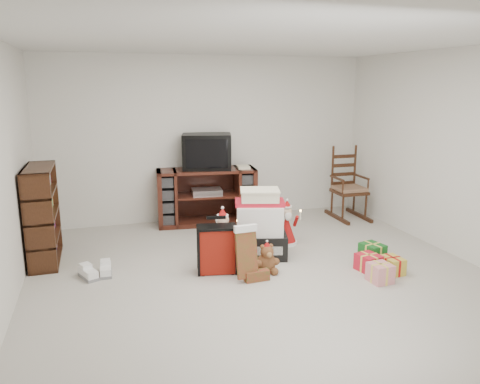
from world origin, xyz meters
The scene contains 13 objects.
room centered at (0.00, 0.00, 1.25)m, with size 5.01×5.01×2.51m.
tv_stand centered at (-0.11, 2.21, 0.42)m, with size 1.51×0.68×0.84m.
bookshelf centered at (-2.31, 1.26, 0.55)m, with size 0.31×0.93×1.14m.
rocking_chair centered at (2.09, 1.88, 0.40)m, with size 0.48×0.78×1.17m.
gift_pile centered at (0.18, 0.65, 0.36)m, with size 0.76×0.64×0.82m.
red_suitcase centered at (-0.44, 0.30, 0.28)m, with size 0.45×0.29×0.63m.
stocking centered at (-0.20, -0.02, 0.31)m, with size 0.29×0.13×0.63m, color #0B671A, non-canonical shape.
teddy_bear centered at (0.08, 0.12, 0.15)m, with size 0.22×0.20×0.33m.
santa_figurine centered at (0.68, 0.96, 0.23)m, with size 0.29×0.28×0.60m.
mrs_claus_figurine centered at (-0.28, 0.66, 0.25)m, with size 0.32×0.30×0.65m.
sneaker_pair centered at (-1.74, 0.58, 0.05)m, with size 0.37×0.32×0.11m.
gift_cluster centered at (1.30, -0.23, 0.11)m, with size 0.49×0.76×0.23m.
crt_television centered at (-0.09, 2.23, 1.10)m, with size 0.81×0.67×0.52m.
Camera 1 is at (-1.66, -4.50, 2.07)m, focal length 35.00 mm.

